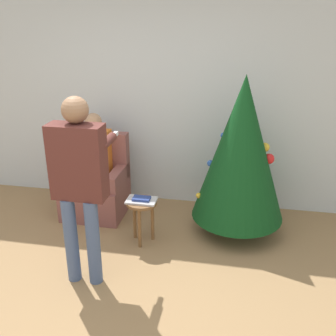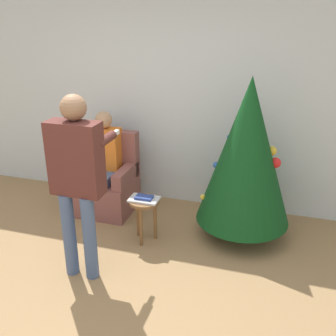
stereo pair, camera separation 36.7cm
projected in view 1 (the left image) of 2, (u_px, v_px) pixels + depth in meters
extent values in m
plane|color=#99754C|center=(92.00, 315.00, 3.19)|extent=(14.00, 14.00, 0.00)
cube|color=silver|center=(152.00, 96.00, 4.72)|extent=(8.00, 0.06, 2.70)
cylinder|color=brown|center=(236.00, 223.00, 4.39)|extent=(0.10, 0.10, 0.20)
cone|color=#0F4219|center=(241.00, 149.00, 4.06)|extent=(0.99, 0.99, 1.54)
sphere|color=red|center=(269.00, 159.00, 4.07)|extent=(0.11, 0.11, 0.11)
sphere|color=gold|center=(265.00, 147.00, 4.10)|extent=(0.10, 0.10, 0.10)
sphere|color=gold|center=(199.00, 195.00, 4.25)|extent=(0.06, 0.06, 0.06)
sphere|color=#2856B2|center=(210.00, 163.00, 4.25)|extent=(0.07, 0.07, 0.07)
sphere|color=#2856B2|center=(223.00, 135.00, 4.15)|extent=(0.06, 0.06, 0.06)
cube|color=brown|center=(96.00, 198.00, 4.73)|extent=(0.70, 0.62, 0.40)
cube|color=brown|center=(100.00, 154.00, 4.77)|extent=(0.70, 0.14, 0.56)
cube|color=brown|center=(71.00, 174.00, 4.67)|extent=(0.12, 0.56, 0.19)
cube|color=brown|center=(118.00, 177.00, 4.56)|extent=(0.12, 0.56, 0.19)
cylinder|color=#475B84|center=(81.00, 205.00, 4.56)|extent=(0.11, 0.11, 0.40)
cylinder|color=#475B84|center=(98.00, 207.00, 4.53)|extent=(0.11, 0.11, 0.40)
cube|color=#475B84|center=(93.00, 180.00, 4.58)|extent=(0.32, 0.40, 0.12)
cube|color=orange|center=(95.00, 151.00, 4.60)|extent=(0.36, 0.20, 0.50)
sphere|color=tan|center=(93.00, 122.00, 4.47)|extent=(0.20, 0.20, 0.20)
cylinder|color=#475B84|center=(71.00, 240.00, 3.48)|extent=(0.12, 0.12, 0.81)
cylinder|color=#475B84|center=(93.00, 243.00, 3.45)|extent=(0.12, 0.12, 0.81)
cube|color=#562823|center=(78.00, 162.00, 3.25)|extent=(0.46, 0.20, 0.65)
sphere|color=#936B4C|center=(75.00, 110.00, 3.12)|extent=(0.22, 0.22, 0.22)
cylinder|color=#562823|center=(64.00, 139.00, 3.41)|extent=(0.08, 0.30, 0.08)
cylinder|color=#562823|center=(107.00, 142.00, 3.34)|extent=(0.08, 0.30, 0.08)
cube|color=white|center=(114.00, 135.00, 3.51)|extent=(0.04, 0.14, 0.04)
cylinder|color=brown|center=(142.00, 203.00, 4.05)|extent=(0.32, 0.32, 0.03)
cylinder|color=brown|center=(139.00, 228.00, 4.04)|extent=(0.04, 0.04, 0.45)
cylinder|color=brown|center=(152.00, 221.00, 4.17)|extent=(0.04, 0.04, 0.45)
cylinder|color=brown|center=(135.00, 219.00, 4.21)|extent=(0.04, 0.04, 0.45)
cube|color=silver|center=(142.00, 200.00, 4.04)|extent=(0.31, 0.20, 0.02)
cube|color=navy|center=(142.00, 198.00, 4.03)|extent=(0.18, 0.12, 0.02)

